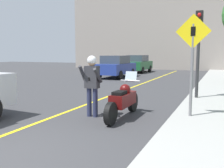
# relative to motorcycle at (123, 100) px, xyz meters

# --- Properties ---
(road_center_line) EXTENTS (0.12, 36.00, 0.01)m
(road_center_line) POSITION_rel_motorcycle_xyz_m (-1.88, 2.41, -0.50)
(road_center_line) COLOR yellow
(road_center_line) RESTS_ON ground
(building_backdrop) EXTENTS (28.00, 1.20, 9.82)m
(building_backdrop) POSITION_rel_motorcycle_xyz_m (-1.28, 22.41, 4.41)
(building_backdrop) COLOR gray
(building_backdrop) RESTS_ON ground
(motorcycle) EXTENTS (0.62, 2.32, 1.29)m
(motorcycle) POSITION_rel_motorcycle_xyz_m (0.00, 0.00, 0.00)
(motorcycle) COLOR black
(motorcycle) RESTS_ON ground
(person_biker) EXTENTS (0.59, 0.48, 1.77)m
(person_biker) POSITION_rel_motorcycle_xyz_m (-0.86, -0.26, 0.59)
(person_biker) COLOR #282D4C
(person_biker) RESTS_ON ground
(crossing_sign) EXTENTS (0.91, 0.08, 2.72)m
(crossing_sign) POSITION_rel_motorcycle_xyz_m (1.80, 0.42, 1.28)
(crossing_sign) COLOR slate
(crossing_sign) RESTS_ON sidewalk_curb
(traffic_light) EXTENTS (0.26, 0.30, 3.27)m
(traffic_light) POSITION_rel_motorcycle_xyz_m (1.68, 3.48, 1.93)
(traffic_light) COLOR #2D2D30
(traffic_light) RESTS_ON sidewalk_curb
(parked_car_blue) EXTENTS (1.88, 4.20, 1.68)m
(parked_car_blue) POSITION_rel_motorcycle_xyz_m (-4.91, 11.07, 0.36)
(parked_car_blue) COLOR black
(parked_car_blue) RESTS_ON ground
(parked_car_green) EXTENTS (1.88, 4.20, 1.68)m
(parked_car_green) POSITION_rel_motorcycle_xyz_m (-4.99, 16.73, 0.36)
(parked_car_green) COLOR black
(parked_car_green) RESTS_ON ground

